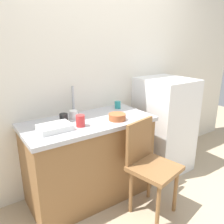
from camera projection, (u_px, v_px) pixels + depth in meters
ground_plane at (157, 216)px, 2.18m from camera, size 8.00×8.00×0.00m
back_wall at (100, 65)px, 2.57m from camera, size 4.80×0.10×2.63m
cabinet_base at (89, 160)px, 2.38m from camera, size 1.23×0.60×0.80m
countertop at (88, 122)px, 2.25m from camera, size 1.27×0.64×0.04m
faucet at (73, 100)px, 2.38m from camera, size 0.02×0.02×0.30m
refrigerator at (164, 124)px, 2.89m from camera, size 0.56×0.62×1.15m
chair at (149, 163)px, 2.14m from camera, size 0.48×0.48×0.89m
dish_tray at (55, 127)px, 1.99m from camera, size 0.28×0.20×0.05m
terracotta_bowl at (117, 117)px, 2.24m from camera, size 0.17×0.17×0.06m
cup_red at (80, 121)px, 2.07m from camera, size 0.08×0.08×0.10m
cup_teal at (118, 105)px, 2.61m from camera, size 0.07×0.07×0.08m
cup_black at (64, 118)px, 2.17m from camera, size 0.08×0.08×0.08m
cup_white at (73, 115)px, 2.27m from camera, size 0.08×0.08×0.08m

